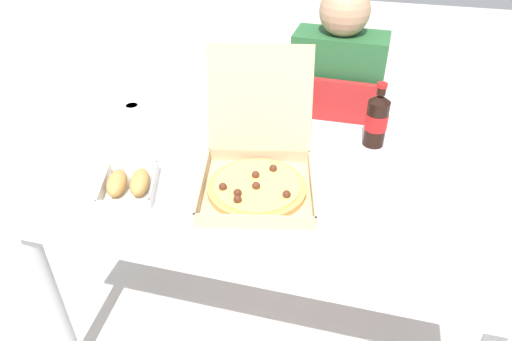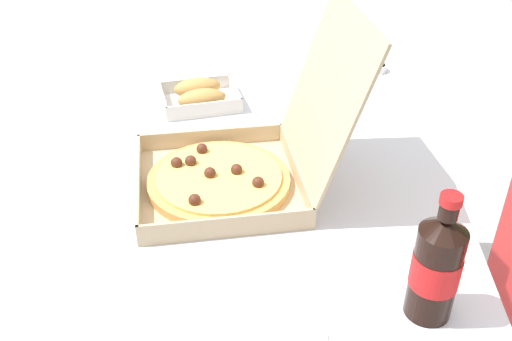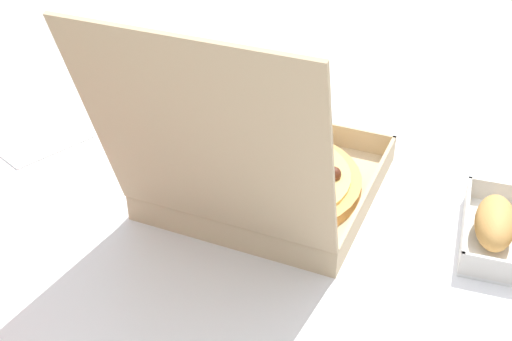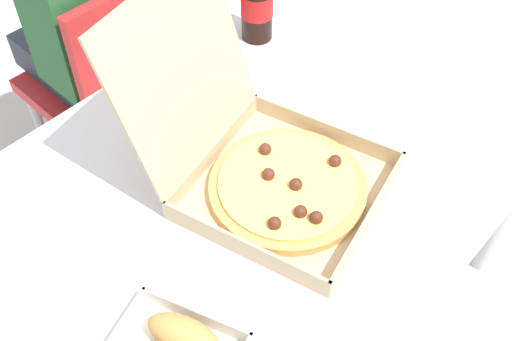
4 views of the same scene
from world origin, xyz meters
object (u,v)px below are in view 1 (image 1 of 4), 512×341
at_px(diner_person, 337,96).
at_px(pizza_box_open, 257,171).
at_px(paper_menu, 420,193).
at_px(chair, 330,144).
at_px(bread_side_box, 129,184).
at_px(cola_bottle, 377,120).
at_px(dipping_sauce_cup, 132,107).

distance_m(diner_person, pizza_box_open, 0.76).
relative_size(pizza_box_open, paper_menu, 2.31).
height_order(diner_person, paper_menu, diner_person).
xyz_separation_m(chair, bread_side_box, (-0.51, -0.81, 0.27)).
height_order(bread_side_box, cola_bottle, cola_bottle).
bearing_deg(diner_person, chair, -91.85).
bearing_deg(pizza_box_open, bread_side_box, -160.77).
distance_m(chair, dipping_sauce_cup, 0.86).
distance_m(chair, paper_menu, 0.72).
distance_m(pizza_box_open, paper_menu, 0.48).
xyz_separation_m(chair, paper_menu, (0.31, -0.61, 0.24)).
bearing_deg(cola_bottle, pizza_box_open, -134.95).
xyz_separation_m(diner_person, paper_menu, (0.31, -0.66, 0.03)).
bearing_deg(bread_side_box, pizza_box_open, 19.23).
distance_m(cola_bottle, dipping_sauce_cup, 0.92).
height_order(bread_side_box, dipping_sauce_cup, bread_side_box).
bearing_deg(cola_bottle, paper_menu, -59.14).
bearing_deg(chair, bread_side_box, -122.44).
height_order(chair, dipping_sauce_cup, chair).
height_order(paper_menu, dipping_sauce_cup, dipping_sauce_cup).
bearing_deg(paper_menu, bread_side_box, -157.20).
bearing_deg(pizza_box_open, chair, 77.01).
relative_size(pizza_box_open, dipping_sauce_cup, 8.66).
bearing_deg(pizza_box_open, paper_menu, 9.59).
bearing_deg(bread_side_box, chair, 57.56).
height_order(cola_bottle, paper_menu, cola_bottle).
bearing_deg(dipping_sauce_cup, diner_person, 27.72).
bearing_deg(cola_bottle, bread_side_box, -146.58).
distance_m(cola_bottle, paper_menu, 0.30).
bearing_deg(paper_menu, diner_person, 124.09).
xyz_separation_m(diner_person, dipping_sauce_cup, (-0.75, -0.39, 0.04)).
height_order(diner_person, pizza_box_open, diner_person).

